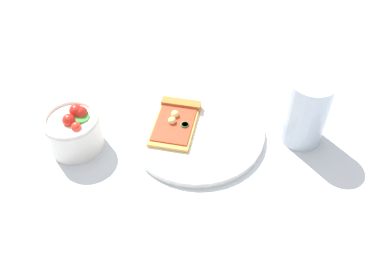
# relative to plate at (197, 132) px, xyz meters

# --- Properties ---
(ground_plane) EXTENTS (2.40, 2.40, 0.00)m
(ground_plane) POSITION_rel_plate_xyz_m (0.03, 0.05, -0.01)
(ground_plane) COLOR silver
(ground_plane) RESTS_ON ground
(plate) EXTENTS (0.26, 0.26, 0.01)m
(plate) POSITION_rel_plate_xyz_m (0.00, 0.00, 0.00)
(plate) COLOR silver
(plate) RESTS_ON ground_plane
(pizza_slice_main) EXTENTS (0.15, 0.13, 0.02)m
(pizza_slice_main) POSITION_rel_plate_xyz_m (-0.01, 0.05, 0.01)
(pizza_slice_main) COLOR gold
(pizza_slice_main) RESTS_ON plate
(salad_bowl) EXTENTS (0.10, 0.10, 0.09)m
(salad_bowl) POSITION_rel_plate_xyz_m (-0.16, 0.17, 0.03)
(salad_bowl) COLOR white
(salad_bowl) RESTS_ON ground_plane
(soda_glass) EXTENTS (0.08, 0.08, 0.14)m
(soda_glass) POSITION_rel_plate_xyz_m (0.11, -0.17, 0.06)
(soda_glass) COLOR silver
(soda_glass) RESTS_ON ground_plane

